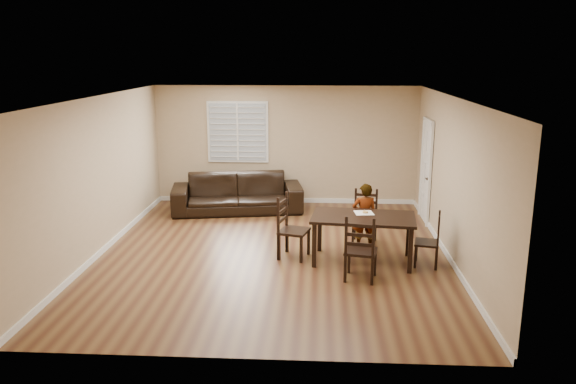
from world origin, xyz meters
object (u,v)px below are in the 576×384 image
(donut, at_px, (365,212))
(chair_right, at_px, (434,242))
(chair_near, at_px, (365,218))
(child, at_px, (364,217))
(dining_table, at_px, (363,221))
(sofa, at_px, (237,193))
(chair_far, at_px, (360,253))
(chair_left, at_px, (287,229))

(donut, bearing_deg, chair_right, -16.96)
(chair_right, xyz_separation_m, donut, (-1.10, 0.34, 0.40))
(chair_near, distance_m, child, 0.48)
(dining_table, height_order, donut, donut)
(chair_near, xyz_separation_m, chair_right, (1.02, -1.21, -0.04))
(sofa, bearing_deg, donut, -56.59)
(child, relative_size, sofa, 0.43)
(dining_table, relative_size, sofa, 0.63)
(donut, bearing_deg, chair_near, 84.84)
(chair_near, xyz_separation_m, chair_far, (-0.23, -1.95, 0.03))
(sofa, bearing_deg, chair_right, -49.73)
(chair_right, height_order, child, child)
(dining_table, relative_size, donut, 18.43)
(chair_far, height_order, sofa, chair_far)
(chair_far, bearing_deg, chair_right, -137.80)
(chair_far, bearing_deg, chair_left, -30.29)
(child, bearing_deg, dining_table, 77.92)
(chair_far, height_order, child, child)
(child, bearing_deg, chair_left, 12.49)
(donut, height_order, sofa, donut)
(dining_table, xyz_separation_m, chair_far, (-0.11, -0.89, -0.23))
(chair_left, xyz_separation_m, chair_right, (2.42, -0.31, -0.08))
(dining_table, xyz_separation_m, donut, (0.04, 0.19, 0.11))
(chair_left, height_order, chair_right, chair_left)
(dining_table, bearing_deg, chair_right, -1.23)
(chair_left, distance_m, chair_right, 2.44)
(chair_right, relative_size, child, 0.75)
(chair_left, xyz_separation_m, child, (1.34, 0.45, 0.11))
(dining_table, relative_size, chair_left, 1.63)
(chair_near, xyz_separation_m, child, (-0.05, -0.45, 0.15))
(chair_far, bearing_deg, child, -85.07)
(donut, bearing_deg, chair_far, -97.96)
(chair_left, bearing_deg, sofa, 40.03)
(dining_table, bearing_deg, donut, 83.66)
(dining_table, xyz_separation_m, chair_right, (1.14, -0.15, -0.29))
(donut, bearing_deg, chair_left, -178.92)
(chair_far, xyz_separation_m, chair_right, (1.25, 0.74, -0.06))
(chair_left, distance_m, child, 1.42)
(child, distance_m, donut, 0.47)
(sofa, bearing_deg, dining_table, -58.91)
(sofa, bearing_deg, chair_near, -45.00)
(dining_table, distance_m, child, 0.62)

